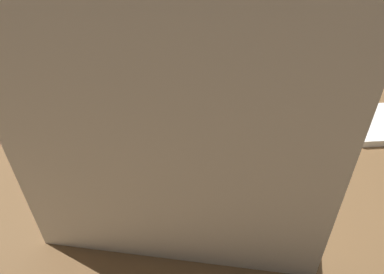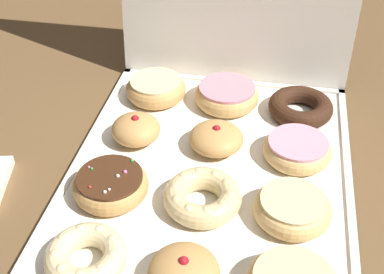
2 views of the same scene
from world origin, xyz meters
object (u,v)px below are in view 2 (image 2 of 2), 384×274
at_px(jelly_filled_donut_7, 216,138).
at_px(glazed_ring_donut_9, 156,88).
at_px(jelly_filled_donut_6, 136,129).
at_px(chocolate_cake_ring_donut_11, 301,107).
at_px(pink_frosted_donut_10, 229,95).
at_px(glazed_ring_donut_5, 292,208).
at_px(jelly_filled_donut_1, 180,272).
at_px(donut_box, 209,178).
at_px(sprinkle_donut_3, 111,185).
at_px(cruller_donut_0, 86,256).
at_px(pink_frosted_donut_8, 297,149).
at_px(cruller_donut_4, 202,196).

xyz_separation_m(jelly_filled_donut_7, glazed_ring_donut_9, (-0.14, 0.13, -0.00)).
distance_m(jelly_filled_donut_6, chocolate_cake_ring_donut_11, 0.30).
bearing_deg(pink_frosted_donut_10, chocolate_cake_ring_donut_11, -4.11).
relative_size(glazed_ring_donut_5, jelly_filled_donut_7, 1.23).
xyz_separation_m(jelly_filled_donut_7, pink_frosted_donut_10, (0.00, 0.13, -0.00)).
distance_m(jelly_filled_donut_1, pink_frosted_donut_10, 0.41).
xyz_separation_m(donut_box, glazed_ring_donut_5, (0.13, -0.07, 0.02)).
relative_size(donut_box, chocolate_cake_ring_donut_11, 4.94).
bearing_deg(donut_box, pink_frosted_donut_10, 88.87).
xyz_separation_m(sprinkle_donut_3, glazed_ring_donut_9, (0.00, 0.27, 0.00)).
height_order(cruller_donut_0, pink_frosted_donut_8, same).
xyz_separation_m(jelly_filled_donut_1, jelly_filled_donut_6, (-0.13, 0.27, 0.00)).
bearing_deg(sprinkle_donut_3, glazed_ring_donut_5, 0.11).
height_order(sprinkle_donut_3, chocolate_cake_ring_donut_11, sprinkle_donut_3).
relative_size(jelly_filled_donut_6, pink_frosted_donut_8, 0.75).
distance_m(jelly_filled_donut_1, jelly_filled_donut_6, 0.30).
height_order(donut_box, sprinkle_donut_3, sprinkle_donut_3).
distance_m(donut_box, sprinkle_donut_3, 0.16).
xyz_separation_m(cruller_donut_4, chocolate_cake_ring_donut_11, (0.14, 0.26, -0.00)).
xyz_separation_m(jelly_filled_donut_1, pink_frosted_donut_8, (0.14, 0.28, -0.00)).
bearing_deg(jelly_filled_donut_1, cruller_donut_0, 177.61).
bearing_deg(sprinkle_donut_3, pink_frosted_donut_8, 26.68).
bearing_deg(donut_box, jelly_filled_donut_6, 153.29).
bearing_deg(pink_frosted_donut_10, jelly_filled_donut_6, -135.75).
bearing_deg(jelly_filled_donut_6, chocolate_cake_ring_donut_11, 25.03).
distance_m(cruller_donut_0, pink_frosted_donut_8, 0.38).
relative_size(sprinkle_donut_3, glazed_ring_donut_9, 1.00).
bearing_deg(chocolate_cake_ring_donut_11, jelly_filled_donut_1, -109.37).
height_order(donut_box, glazed_ring_donut_9, glazed_ring_donut_9).
relative_size(jelly_filled_donut_1, glazed_ring_donut_5, 0.81).
xyz_separation_m(cruller_donut_0, cruller_donut_4, (0.13, 0.13, 0.00)).
height_order(jelly_filled_donut_7, chocolate_cake_ring_donut_11, jelly_filled_donut_7).
bearing_deg(donut_box, glazed_ring_donut_9, 123.61).
bearing_deg(pink_frosted_donut_8, sprinkle_donut_3, -153.32).
xyz_separation_m(donut_box, pink_frosted_donut_10, (0.00, 0.21, 0.02)).
bearing_deg(donut_box, pink_frosted_donut_8, 27.79).
bearing_deg(pink_frosted_donut_10, glazed_ring_donut_9, -178.95).
xyz_separation_m(cruller_donut_0, pink_frosted_donut_10, (0.13, 0.41, 0.00)).
xyz_separation_m(cruller_donut_4, glazed_ring_donut_9, (-0.14, 0.27, 0.00)).
xyz_separation_m(jelly_filled_donut_6, pink_frosted_donut_8, (0.27, 0.00, -0.00)).
height_order(sprinkle_donut_3, jelly_filled_donut_6, jelly_filled_donut_6).
xyz_separation_m(jelly_filled_donut_1, cruller_donut_4, (0.00, 0.14, -0.00)).
bearing_deg(donut_box, chocolate_cake_ring_donut_11, 55.20).
bearing_deg(jelly_filled_donut_7, jelly_filled_donut_6, -178.86).
relative_size(glazed_ring_donut_5, pink_frosted_donut_8, 1.00).
height_order(jelly_filled_donut_7, pink_frosted_donut_8, jelly_filled_donut_7).
relative_size(donut_box, cruller_donut_4, 5.00).
bearing_deg(glazed_ring_donut_5, donut_box, 152.94).
bearing_deg(pink_frosted_donut_8, donut_box, -152.21).
xyz_separation_m(cruller_donut_0, jelly_filled_donut_1, (0.13, -0.01, 0.01)).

